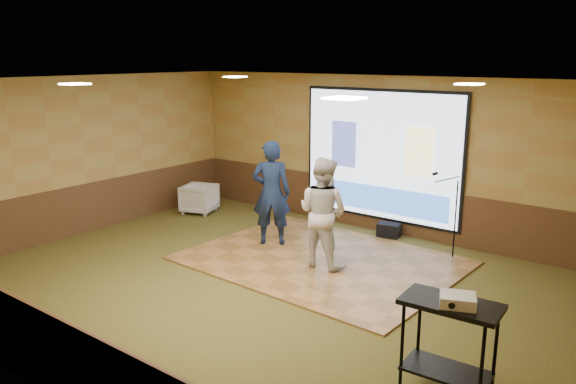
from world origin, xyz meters
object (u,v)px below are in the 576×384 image
Objects in this scene: banquet_chair at (200,199)px; duffel_bag at (389,230)px; player_left at (271,193)px; projector at (458,300)px; dance_floor at (321,260)px; projector_screen at (380,157)px; mic_stand at (451,230)px; player_right at (323,212)px; av_table at (449,329)px.

duffel_bag is at bearing -95.51° from banquet_chair.
projector is (4.39, -2.58, 0.09)m from player_left.
dance_floor is 1.89m from duffel_bag.
projector_screen is at bearing -153.71° from player_left.
duffel_bag is at bearing -164.20° from player_left.
dance_floor is 4.15m from projector.
mic_stand is 3.52× the size of duffel_bag.
dance_floor is at bearing -124.88° from mic_stand.
banquet_chair is (-2.60, 0.72, -0.66)m from player_left.
banquet_chair is 1.67× the size of duffel_bag.
dance_floor is at bearing 139.53° from player_left.
projector is at bearing 116.23° from player_left.
banquet_chair is (-6.99, 3.30, -0.75)m from projector.
player_right is at bearing -124.45° from banquet_chair.
projector_screen is at bearing 149.19° from duffel_bag.
player_left is at bearing -14.83° from player_right.
mic_stand is at bearing 41.59° from dance_floor.
player_left is 5.09m from projector.
banquet_chair reaches higher than dance_floor.
player_right is 4.30× the size of duffel_bag.
av_table is (3.12, -2.38, 0.70)m from dance_floor.
projector_screen is 1.41m from duffel_bag.
player_right is at bearing -54.54° from dance_floor.
mic_stand is (1.71, -0.61, -0.98)m from projector_screen.
duffel_bag is at bearing -93.67° from player_right.
projector reaches higher than banquet_chair.
banquet_chair is at bearing 132.15° from projector.
player_right is at bearing -118.33° from mic_stand.
projector_screen is at bearing -84.45° from player_right.
mic_stand is at bearing 171.44° from player_left.
dance_floor is at bearing -88.15° from projector_screen.
mic_stand reaches higher than projector.
banquet_chair is at bearing 154.79° from av_table.
player_right is 1.77× the size of av_table.
player_right reaches higher than duffel_bag.
projector is 5.27m from duffel_bag.
player_left is at bearing -124.65° from banquet_chair.
av_table reaches higher than dance_floor.
player_right is (1.34, -0.36, -0.05)m from player_left.
dance_floor is 2.94× the size of mic_stand.
projector_screen is 5.58m from projector.
player_right is 2.28m from mic_stand.
av_table is at bearing 143.93° from player_right.
projector is 0.81× the size of duffel_bag.
duffel_bag is at bearing 81.24° from dance_floor.
projector is 0.48× the size of banquet_chair.
mic_stand reaches higher than av_table.
dance_floor is at bearing 120.19° from projector.
player_left is 2.78m from banquet_chair.
projector_screen reaches higher than projector.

